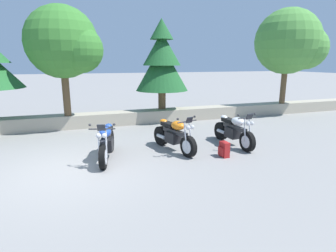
{
  "coord_description": "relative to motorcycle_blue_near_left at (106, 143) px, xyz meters",
  "views": [
    {
      "loc": [
        0.26,
        -6.95,
        2.68
      ],
      "look_at": [
        3.03,
        1.2,
        0.65
      ],
      "focal_mm": 29.31,
      "sensor_mm": 36.0,
      "label": 1
    }
  ],
  "objects": [
    {
      "name": "leafy_tree_far_right",
      "position": [
        9.63,
        3.97,
        3.09
      ],
      "size": [
        3.35,
        3.19,
        4.69
      ],
      "color": "brown",
      "rests_on": "stone_wall"
    },
    {
      "name": "rider_backpack",
      "position": [
        3.22,
        -0.87,
        -0.24
      ],
      "size": [
        0.27,
        0.31,
        0.47
      ],
      "color": "#A31E1E",
      "rests_on": "ground"
    },
    {
      "name": "motorcycle_white_far_right",
      "position": [
        4.08,
        0.02,
        0.0
      ],
      "size": [
        0.67,
        2.07,
        1.18
      ],
      "color": "black",
      "rests_on": "ground"
    },
    {
      "name": "pine_tree_mid_right",
      "position": [
        3.04,
        4.47,
        2.22
      ],
      "size": [
        2.34,
        2.34,
        3.96
      ],
      "color": "brown",
      "rests_on": "stone_wall"
    },
    {
      "name": "stone_wall",
      "position": [
        -0.98,
        4.3,
        -0.21
      ],
      "size": [
        36.0,
        0.8,
        0.55
      ],
      "primitive_type": "cube",
      "color": "#A89E89",
      "rests_on": "ground"
    },
    {
      "name": "ground_plane",
      "position": [
        -0.98,
        -0.5,
        -0.49
      ],
      "size": [
        120.0,
        120.0,
        0.0
      ],
      "primitive_type": "plane",
      "color": "gray"
    },
    {
      "name": "motorcycle_blue_near_left",
      "position": [
        0.0,
        0.0,
        0.0
      ],
      "size": [
        0.82,
        2.04,
        1.18
      ],
      "color": "black",
      "rests_on": "ground"
    },
    {
      "name": "motorcycle_orange_centre",
      "position": [
        2.05,
        0.11,
        0.0
      ],
      "size": [
        0.88,
        2.03,
        1.18
      ],
      "color": "black",
      "rests_on": "ground"
    },
    {
      "name": "leafy_tree_mid_left",
      "position": [
        -0.92,
        4.04,
        2.84
      ],
      "size": [
        2.87,
        2.73,
        4.21
      ],
      "color": "brown",
      "rests_on": "stone_wall"
    }
  ]
}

